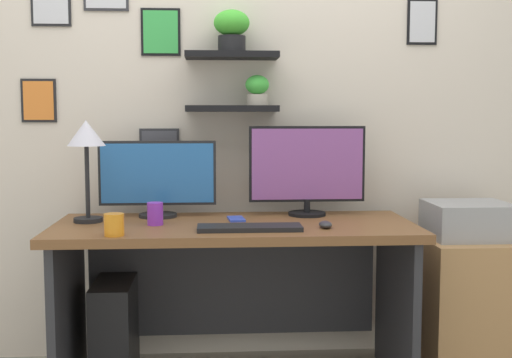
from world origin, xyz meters
The scene contains 13 objects.
back_wall_assembly centered at (0.00, 0.44, 1.36)m, with size 4.40×0.24×2.70m.
desk centered at (0.00, 0.05, 0.54)m, with size 1.61×0.68×0.75m.
monitor_left centered at (-0.36, 0.22, 0.94)m, with size 0.55×0.18×0.36m.
monitor_right centered at (0.36, 0.22, 0.98)m, with size 0.56×0.18×0.43m.
keyboard centered at (0.06, -0.17, 0.76)m, with size 0.44×0.14×0.02m, color black.
computer_mouse centered at (0.39, -0.15, 0.77)m, with size 0.06×0.09×0.03m, color #2D2D33.
desk_lamp centered at (-0.66, 0.08, 1.11)m, with size 0.17×0.17×0.46m.
cell_phone centered at (0.01, 0.09, 0.76)m, with size 0.07×0.14×0.01m, color blue.
coffee_mug centered at (-0.49, -0.27, 0.80)m, with size 0.08×0.08×0.09m, color orange.
pen_cup centered at (-0.35, -0.02, 0.80)m, with size 0.07×0.07×0.10m, color purple.
drawer_cabinet centered at (1.13, 0.13, 0.32)m, with size 0.44×0.50×0.65m, color tan.
printer centered at (1.13, 0.13, 0.73)m, with size 0.38×0.34×0.17m, color #9E9EA3.
computer_tower_left centered at (-0.56, 0.11, 0.23)m, with size 0.18×0.40×0.47m, color black.
Camera 1 is at (-0.09, -2.89, 1.23)m, focal length 45.82 mm.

